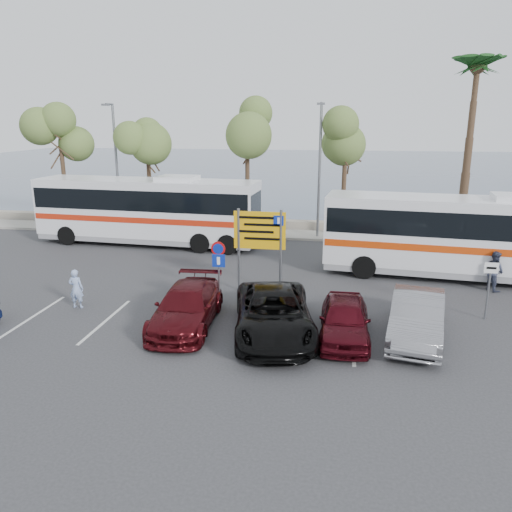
% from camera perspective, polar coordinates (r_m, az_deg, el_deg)
% --- Properties ---
extents(ground, '(120.00, 120.00, 0.00)m').
position_cam_1_polar(ground, '(18.95, -4.14, -7.03)').
color(ground, '#313133').
rests_on(ground, ground).
extents(kerb_strip, '(44.00, 2.40, 0.15)m').
position_cam_1_polar(kerb_strip, '(32.10, 1.68, 2.53)').
color(kerb_strip, gray).
rests_on(kerb_strip, ground).
extents(seawall, '(48.00, 0.80, 0.60)m').
position_cam_1_polar(seawall, '(33.99, 2.14, 3.64)').
color(seawall, gray).
rests_on(seawall, ground).
extents(sea, '(140.00, 140.00, 0.00)m').
position_cam_1_polar(sea, '(77.46, 6.39, 9.96)').
color(sea, '#43576B').
rests_on(sea, ground).
extents(tree_far_left, '(3.20, 3.20, 7.60)m').
position_cam_1_polar(tree_far_left, '(35.97, -21.54, 12.95)').
color(tree_far_left, '#382619').
rests_on(tree_far_left, kerb_strip).
extents(tree_left, '(3.20, 3.20, 7.20)m').
position_cam_1_polar(tree_left, '(33.35, -12.35, 12.97)').
color(tree_left, '#382619').
rests_on(tree_left, kerb_strip).
extents(tree_mid, '(3.20, 3.20, 8.00)m').
position_cam_1_polar(tree_mid, '(31.54, -1.01, 14.37)').
color(tree_mid, '#382619').
rests_on(tree_mid, kerb_strip).
extents(tree_right, '(3.20, 3.20, 7.40)m').
position_cam_1_polar(tree_right, '(31.03, 10.26, 13.22)').
color(tree_right, '#382619').
rests_on(tree_right, kerb_strip).
extents(palm_tree, '(4.80, 4.80, 11.20)m').
position_cam_1_polar(palm_tree, '(31.97, 23.97, 18.91)').
color(palm_tree, '#382619').
rests_on(palm_tree, kerb_strip).
extents(street_lamp_left, '(0.45, 1.15, 8.01)m').
position_cam_1_polar(street_lamp_left, '(33.78, -15.72, 10.39)').
color(street_lamp_left, slate).
rests_on(street_lamp_left, kerb_strip).
extents(street_lamp_right, '(0.45, 1.15, 8.01)m').
position_cam_1_polar(street_lamp_right, '(30.67, 7.28, 10.38)').
color(street_lamp_right, slate).
rests_on(street_lamp_right, kerb_strip).
extents(direction_sign, '(2.20, 0.12, 3.60)m').
position_cam_1_polar(direction_sign, '(21.01, 0.43, 2.22)').
color(direction_sign, slate).
rests_on(direction_sign, ground).
extents(sign_no_stop, '(0.60, 0.08, 2.35)m').
position_cam_1_polar(sign_no_stop, '(20.76, -4.31, -0.42)').
color(sign_no_stop, slate).
rests_on(sign_no_stop, ground).
extents(sign_parking, '(0.50, 0.07, 2.25)m').
position_cam_1_polar(sign_parking, '(19.22, -4.26, -2.05)').
color(sign_parking, slate).
rests_on(sign_parking, ground).
extents(sign_taxi, '(0.50, 0.07, 2.20)m').
position_cam_1_polar(sign_taxi, '(20.18, 25.11, -2.80)').
color(sign_taxi, slate).
rests_on(sign_taxi, ground).
extents(lane_markings, '(12.02, 4.20, 0.01)m').
position_cam_1_polar(lane_markings, '(18.36, -8.37, -7.92)').
color(lane_markings, silver).
rests_on(lane_markings, ground).
extents(coach_bus_left, '(13.28, 3.60, 4.09)m').
position_cam_1_polar(coach_bus_left, '(30.12, -12.30, 4.87)').
color(coach_bus_left, white).
rests_on(coach_bus_left, ground).
extents(coach_bus_right, '(13.08, 4.03, 4.01)m').
position_cam_1_polar(coach_bus_right, '(24.91, 22.98, 1.74)').
color(coach_bus_right, white).
rests_on(coach_bus_right, ground).
extents(car_maroon, '(2.27, 5.06, 1.44)m').
position_cam_1_polar(car_maroon, '(18.12, -7.93, -5.78)').
color(car_maroon, '#480C10').
rests_on(car_maroon, ground).
extents(car_red, '(1.67, 4.13, 1.40)m').
position_cam_1_polar(car_red, '(17.19, 10.08, -7.13)').
color(car_red, '#400910').
rests_on(car_red, ground).
extents(suv_black, '(3.55, 5.98, 1.56)m').
position_cam_1_polar(suv_black, '(17.19, 2.02, -6.61)').
color(suv_black, black).
rests_on(suv_black, ground).
extents(car_silver_b, '(2.45, 4.98, 1.57)m').
position_cam_1_polar(car_silver_b, '(17.76, 17.90, -6.63)').
color(car_silver_b, gray).
rests_on(car_silver_b, ground).
extents(pedestrian_near, '(0.59, 0.40, 1.58)m').
position_cam_1_polar(pedestrian_near, '(20.83, -19.87, -3.53)').
color(pedestrian_near, '#95ADDA').
rests_on(pedestrian_near, ground).
extents(pedestrian_far, '(0.98, 1.06, 1.75)m').
position_cam_1_polar(pedestrian_far, '(23.90, 25.58, -1.54)').
color(pedestrian_far, '#383D54').
rests_on(pedestrian_far, ground).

